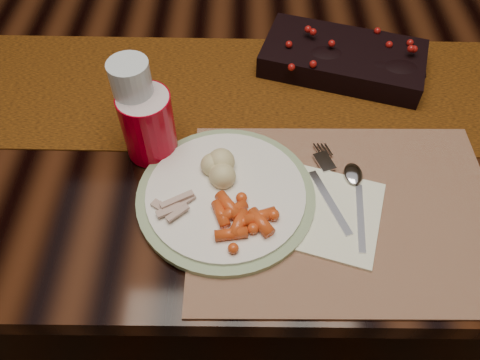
{
  "coord_description": "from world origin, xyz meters",
  "views": [
    {
      "loc": [
        0.01,
        -0.73,
        1.36
      ],
      "look_at": [
        0.0,
        -0.29,
        0.8
      ],
      "focal_mm": 35.0,
      "sensor_mm": 36.0,
      "label": 1
    }
  ],
  "objects_px": {
    "dining_table": "(239,192)",
    "mashed_potatoes": "(212,167)",
    "centerpiece": "(343,55)",
    "turkey_shreds": "(173,208)",
    "placemat_main": "(344,211)",
    "wine_glass": "(137,108)",
    "baby_carrots": "(244,217)",
    "dinner_plate": "(226,195)",
    "napkin": "(334,214)",
    "red_cup": "(148,125)"
  },
  "relations": [
    {
      "from": "dining_table",
      "to": "mashed_potatoes",
      "type": "relative_size",
      "value": 23.2
    },
    {
      "from": "centerpiece",
      "to": "turkey_shreds",
      "type": "relative_size",
      "value": 4.63
    },
    {
      "from": "placemat_main",
      "to": "wine_glass",
      "type": "bearing_deg",
      "value": 156.89
    },
    {
      "from": "baby_carrots",
      "to": "wine_glass",
      "type": "bearing_deg",
      "value": 135.73
    },
    {
      "from": "dinner_plate",
      "to": "wine_glass",
      "type": "xyz_separation_m",
      "value": [
        -0.15,
        0.12,
        0.08
      ]
    },
    {
      "from": "dining_table",
      "to": "baby_carrots",
      "type": "height_order",
      "value": "baby_carrots"
    },
    {
      "from": "centerpiece",
      "to": "dinner_plate",
      "type": "height_order",
      "value": "centerpiece"
    },
    {
      "from": "napkin",
      "to": "placemat_main",
      "type": "bearing_deg",
      "value": 46.35
    },
    {
      "from": "placemat_main",
      "to": "red_cup",
      "type": "xyz_separation_m",
      "value": [
        -0.32,
        0.12,
        0.06
      ]
    },
    {
      "from": "baby_carrots",
      "to": "mashed_potatoes",
      "type": "relative_size",
      "value": 1.39
    },
    {
      "from": "centerpiece",
      "to": "wine_glass",
      "type": "height_order",
      "value": "wine_glass"
    },
    {
      "from": "dining_table",
      "to": "baby_carrots",
      "type": "distance_m",
      "value": 0.53
    },
    {
      "from": "centerpiece",
      "to": "wine_glass",
      "type": "xyz_separation_m",
      "value": [
        -0.37,
        -0.21,
        0.05
      ]
    },
    {
      "from": "placemat_main",
      "to": "wine_glass",
      "type": "height_order",
      "value": "wine_glass"
    },
    {
      "from": "dining_table",
      "to": "mashed_potatoes",
      "type": "height_order",
      "value": "mashed_potatoes"
    },
    {
      "from": "dining_table",
      "to": "wine_glass",
      "type": "bearing_deg",
      "value": -133.25
    },
    {
      "from": "dining_table",
      "to": "red_cup",
      "type": "height_order",
      "value": "red_cup"
    },
    {
      "from": "dining_table",
      "to": "red_cup",
      "type": "xyz_separation_m",
      "value": [
        -0.15,
        -0.19,
        0.44
      ]
    },
    {
      "from": "dinner_plate",
      "to": "turkey_shreds",
      "type": "distance_m",
      "value": 0.09
    },
    {
      "from": "turkey_shreds",
      "to": "baby_carrots",
      "type": "bearing_deg",
      "value": -8.22
    },
    {
      "from": "red_cup",
      "to": "wine_glass",
      "type": "bearing_deg",
      "value": 138.1
    },
    {
      "from": "turkey_shreds",
      "to": "red_cup",
      "type": "relative_size",
      "value": 0.57
    },
    {
      "from": "dinner_plate",
      "to": "mashed_potatoes",
      "type": "height_order",
      "value": "mashed_potatoes"
    },
    {
      "from": "placemat_main",
      "to": "mashed_potatoes",
      "type": "height_order",
      "value": "mashed_potatoes"
    },
    {
      "from": "centerpiece",
      "to": "turkey_shreds",
      "type": "height_order",
      "value": "centerpiece"
    },
    {
      "from": "turkey_shreds",
      "to": "napkin",
      "type": "distance_m",
      "value": 0.25
    },
    {
      "from": "placemat_main",
      "to": "turkey_shreds",
      "type": "height_order",
      "value": "turkey_shreds"
    },
    {
      "from": "mashed_potatoes",
      "to": "turkey_shreds",
      "type": "height_order",
      "value": "mashed_potatoes"
    },
    {
      "from": "placemat_main",
      "to": "mashed_potatoes",
      "type": "xyz_separation_m",
      "value": [
        -0.21,
        0.06,
        0.04
      ]
    },
    {
      "from": "placemat_main",
      "to": "turkey_shreds",
      "type": "relative_size",
      "value": 7.16
    },
    {
      "from": "red_cup",
      "to": "placemat_main",
      "type": "bearing_deg",
      "value": -21.56
    },
    {
      "from": "centerpiece",
      "to": "placemat_main",
      "type": "distance_m",
      "value": 0.35
    },
    {
      "from": "baby_carrots",
      "to": "red_cup",
      "type": "distance_m",
      "value": 0.22
    },
    {
      "from": "centerpiece",
      "to": "baby_carrots",
      "type": "xyz_separation_m",
      "value": [
        -0.2,
        -0.38,
        -0.01
      ]
    },
    {
      "from": "mashed_potatoes",
      "to": "napkin",
      "type": "bearing_deg",
      "value": -18.72
    },
    {
      "from": "baby_carrots",
      "to": "napkin",
      "type": "height_order",
      "value": "baby_carrots"
    },
    {
      "from": "baby_carrots",
      "to": "mashed_potatoes",
      "type": "height_order",
      "value": "mashed_potatoes"
    },
    {
      "from": "centerpiece",
      "to": "turkey_shreds",
      "type": "xyz_separation_m",
      "value": [
        -0.3,
        -0.37,
        -0.01
      ]
    },
    {
      "from": "centerpiece",
      "to": "napkin",
      "type": "height_order",
      "value": "centerpiece"
    },
    {
      "from": "centerpiece",
      "to": "baby_carrots",
      "type": "bearing_deg",
      "value": -117.16
    },
    {
      "from": "dining_table",
      "to": "turkey_shreds",
      "type": "distance_m",
      "value": 0.53
    },
    {
      "from": "centerpiece",
      "to": "red_cup",
      "type": "xyz_separation_m",
      "value": [
        -0.35,
        -0.23,
        0.03
      ]
    },
    {
      "from": "dinner_plate",
      "to": "mashed_potatoes",
      "type": "xyz_separation_m",
      "value": [
        -0.02,
        0.03,
        0.03
      ]
    },
    {
      "from": "dinner_plate",
      "to": "red_cup",
      "type": "relative_size",
      "value": 2.39
    },
    {
      "from": "centerpiece",
      "to": "baby_carrots",
      "type": "distance_m",
      "value": 0.43
    },
    {
      "from": "dining_table",
      "to": "dinner_plate",
      "type": "relative_size",
      "value": 6.31
    },
    {
      "from": "placemat_main",
      "to": "dinner_plate",
      "type": "height_order",
      "value": "dinner_plate"
    },
    {
      "from": "red_cup",
      "to": "napkin",
      "type": "bearing_deg",
      "value": -24.28
    },
    {
      "from": "centerpiece",
      "to": "red_cup",
      "type": "bearing_deg",
      "value": -147.49
    },
    {
      "from": "mashed_potatoes",
      "to": "placemat_main",
      "type": "bearing_deg",
      "value": -14.77
    }
  ]
}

